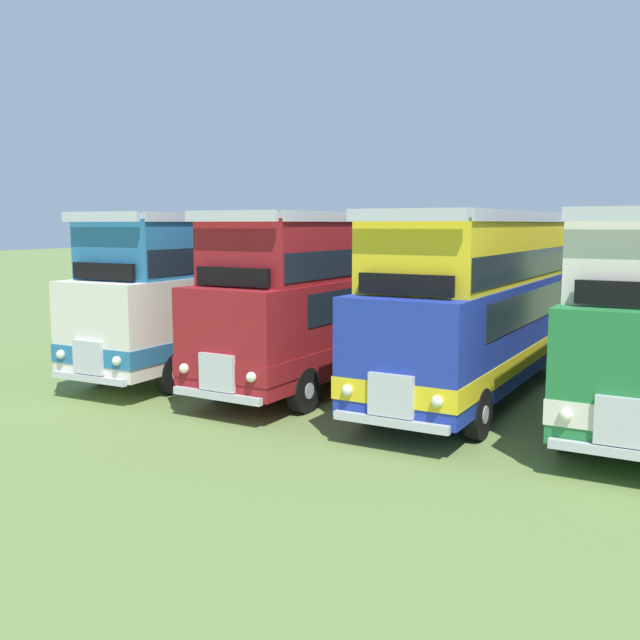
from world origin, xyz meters
TOP-DOWN VIEW (x-y plane):
  - bus_first_in_row at (-15.85, 0.43)m, footprint 2.73×11.20m
  - bus_second_in_row at (-11.88, 0.43)m, footprint 3.16×11.41m
  - bus_third_in_row at (-7.92, -0.11)m, footprint 2.98×10.79m

SIDE VIEW (x-z plane):
  - bus_third_in_row at x=-7.92m, z-range 0.10..4.62m
  - bus_first_in_row at x=-15.85m, z-range 0.10..4.62m
  - bus_second_in_row at x=-11.88m, z-range 0.10..4.62m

